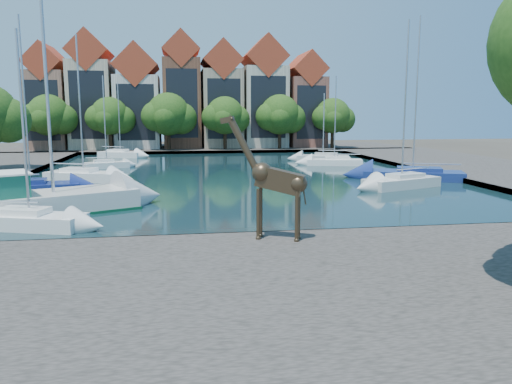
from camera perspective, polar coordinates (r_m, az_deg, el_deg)
ground at (r=22.64m, az=3.43°, el=-5.61°), size 160.00×160.00×0.00m
water_basin at (r=45.99m, az=-2.93°, el=1.96°), size 38.00×50.00×0.08m
near_quay at (r=16.10m, az=8.83°, el=-10.95°), size 50.00×14.00×0.50m
far_quay at (r=77.73m, az=-5.39°, el=4.99°), size 60.00×16.00×0.50m
right_quay at (r=54.52m, az=24.23°, el=2.51°), size 14.00×52.00×0.50m
townhouse_west_end at (r=79.53m, az=-22.49°, el=9.57°), size 5.44×9.18×14.93m
townhouse_west_mid at (r=78.39m, az=-18.19°, el=10.46°), size 5.94×9.18×16.79m
townhouse_west_inner at (r=77.61m, az=-13.35°, el=10.03°), size 6.43×9.18×15.15m
townhouse_center at (r=77.43m, az=-8.49°, el=10.93°), size 5.44×9.18×16.93m
townhouse_east_inner at (r=77.69m, az=-3.98°, el=10.53°), size 5.94×9.18×15.79m
townhouse_east_mid at (r=78.53m, az=0.84°, el=10.81°), size 6.43×9.18×16.65m
townhouse_east_end at (r=79.86m, az=5.51°, el=10.03°), size 5.44×9.18×14.43m
far_tree_far_west at (r=73.92m, az=-22.54°, el=7.97°), size 7.28×5.60×7.68m
far_tree_west at (r=72.48m, az=-16.33°, el=8.20°), size 6.76×5.20×7.36m
far_tree_mid_west at (r=71.90m, az=-9.92°, el=8.59°), size 7.80×6.00×8.00m
far_tree_mid_east at (r=72.21m, az=-3.49°, el=8.58°), size 7.02×5.40×7.52m
far_tree_east at (r=73.40m, az=2.81°, el=8.68°), size 7.54×5.80×7.84m
far_tree_far_east at (r=75.42m, az=8.83°, el=8.47°), size 6.76×5.20×7.36m
giraffe_statue at (r=20.54m, az=1.97°, el=1.44°), size 3.43×1.69×5.10m
motorsailer at (r=30.19m, az=-25.40°, el=-0.76°), size 12.05×8.21×12.50m
sailboat_left_a at (r=26.91m, az=-24.45°, el=-2.66°), size 5.71×3.51×9.52m
sailboat_left_b at (r=38.31m, az=-24.37°, el=0.66°), size 6.80×3.10×12.12m
sailboat_left_c at (r=43.95m, az=-19.11°, el=1.99°), size 6.59×4.25×11.83m
sailboat_left_d at (r=53.42m, az=-16.70°, el=3.17°), size 4.64×2.93×9.30m
sailboat_left_e at (r=66.00m, az=-15.23°, el=4.33°), size 5.85×3.90×9.39m
sailboat_right_a at (r=39.39m, az=16.31°, el=1.35°), size 6.60×4.33×12.31m
sailboat_right_b at (r=44.54m, az=17.47°, el=2.11°), size 8.67×5.70×13.44m
sailboat_right_c at (r=54.85m, az=8.93°, el=3.57°), size 6.23×3.41×9.46m
sailboat_right_d at (r=58.91m, az=7.66°, el=4.01°), size 6.27×4.05×7.83m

